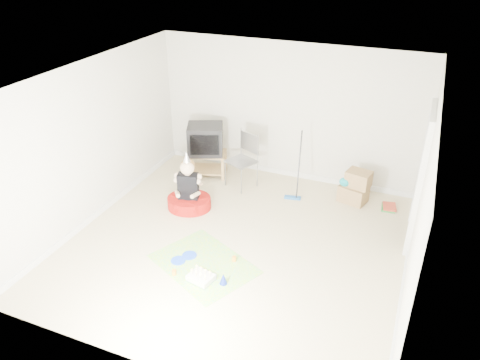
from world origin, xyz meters
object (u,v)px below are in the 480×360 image
at_px(tv_stand, 206,162).
at_px(folding_chair, 241,161).
at_px(cardboard_boxes, 355,187).
at_px(birthday_cake, 201,278).
at_px(seated_woman, 189,196).
at_px(crt_tv, 205,139).

relative_size(tv_stand, folding_chair, 0.82).
bearing_deg(tv_stand, cardboard_boxes, 1.46).
bearing_deg(birthday_cake, seated_woman, 122.41).
height_order(crt_tv, seated_woman, seated_woman).
distance_m(crt_tv, folding_chair, 0.86).
bearing_deg(tv_stand, birthday_cake, -65.55).
xyz_separation_m(crt_tv, folding_chair, (0.81, -0.16, -0.25)).
bearing_deg(tv_stand, folding_chair, -11.40).
xyz_separation_m(tv_stand, folding_chair, (0.81, -0.16, 0.23)).
xyz_separation_m(cardboard_boxes, birthday_cake, (-1.57, -2.96, -0.24)).
height_order(folding_chair, seated_woman, seated_woman).
height_order(folding_chair, cardboard_boxes, folding_chair).
bearing_deg(tv_stand, crt_tv, 108.43).
height_order(tv_stand, seated_woman, seated_woman).
distance_m(cardboard_boxes, birthday_cake, 3.36).
xyz_separation_m(folding_chair, seated_woman, (-0.54, -1.08, -0.28)).
xyz_separation_m(crt_tv, seated_woman, (0.27, -1.24, -0.53)).
bearing_deg(cardboard_boxes, tv_stand, -178.54).
height_order(tv_stand, crt_tv, crt_tv).
bearing_deg(folding_chair, cardboard_boxes, 6.49).
bearing_deg(birthday_cake, folding_chair, 100.52).
bearing_deg(crt_tv, cardboard_boxes, -21.17).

